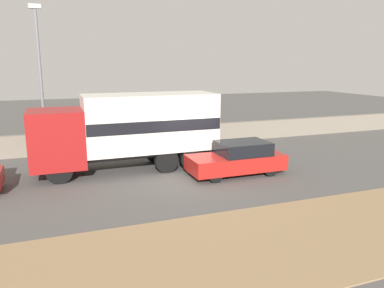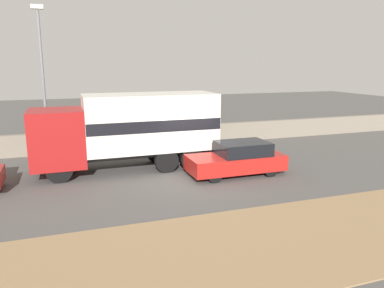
{
  "view_description": "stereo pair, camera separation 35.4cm",
  "coord_description": "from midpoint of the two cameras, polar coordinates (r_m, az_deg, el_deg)",
  "views": [
    {
      "loc": [
        -5.49,
        -14.47,
        4.76
      ],
      "look_at": [
        0.21,
        0.82,
        1.24
      ],
      "focal_mm": 35.0,
      "sensor_mm": 36.0,
      "label": 1
    },
    {
      "loc": [
        -5.16,
        -14.59,
        4.76
      ],
      "look_at": [
        0.21,
        0.82,
        1.24
      ],
      "focal_mm": 35.0,
      "sensor_mm": 36.0,
      "label": 2
    }
  ],
  "objects": [
    {
      "name": "ground_plane",
      "position": [
        16.19,
        0.89,
        -4.93
      ],
      "size": [
        80.0,
        80.0,
        0.0
      ],
      "primitive_type": "plane",
      "color": "#514F4C"
    },
    {
      "name": "box_truck",
      "position": [
        17.04,
        -8.67,
        2.55
      ],
      "size": [
        8.14,
        2.41,
        3.43
      ],
      "rotation": [
        0.0,
        0.0,
        3.14
      ],
      "color": "maroon",
      "rests_on": "ground_plane"
    },
    {
      "name": "stone_wall_backdrop",
      "position": [
        21.87,
        -4.74,
        1.1
      ],
      "size": [
        60.0,
        0.35,
        1.15
      ],
      "color": "gray",
      "rests_on": "ground_plane"
    },
    {
      "name": "car_hatchback",
      "position": [
        16.41,
        7.56,
        -2.24
      ],
      "size": [
        4.19,
        1.77,
        1.44
      ],
      "rotation": [
        0.0,
        0.0,
        3.14
      ],
      "color": "#B21E19",
      "rests_on": "ground_plane"
    },
    {
      "name": "street_lamp",
      "position": [
        19.79,
        -21.34,
        9.99
      ],
      "size": [
        0.56,
        0.28,
        7.46
      ],
      "color": "slate",
      "rests_on": "ground_plane"
    },
    {
      "name": "dirt_shoulder_foreground",
      "position": [
        10.75,
        13.24,
        -14.35
      ],
      "size": [
        60.0,
        4.73,
        0.04
      ],
      "color": "#937551",
      "rests_on": "ground_plane"
    }
  ]
}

